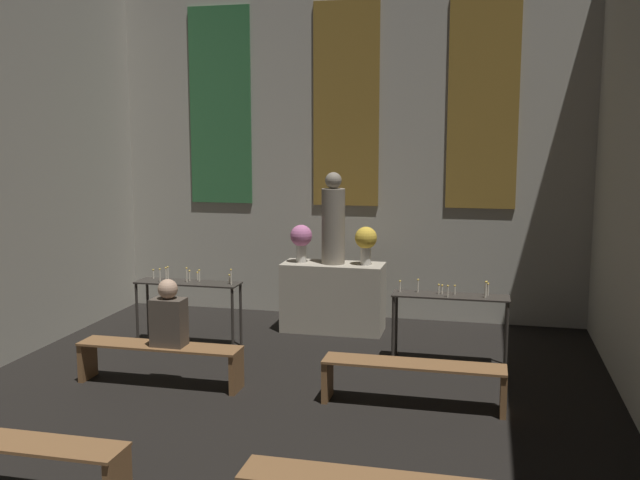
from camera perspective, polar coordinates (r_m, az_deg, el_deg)
wall_back at (r=10.67m, az=2.16°, el=8.07°), size 7.23×0.16×5.28m
altar at (r=9.99m, az=1.05°, el=-4.59°), size 1.41×0.58×0.96m
statue at (r=9.81m, az=1.07°, el=1.45°), size 0.32×0.32×1.27m
flower_vase_left at (r=9.95m, az=-1.51°, el=0.13°), size 0.30×0.30×0.53m
flower_vase_right at (r=9.76m, az=3.69°, el=-0.05°), size 0.30×0.30×0.53m
candle_rack_left at (r=9.38m, az=-10.50°, el=-4.08°), size 1.37×0.36×1.05m
candle_rack_right at (r=8.62m, az=10.39°, el=-5.19°), size 1.37×0.36×1.05m
pew_second_left at (r=6.07m, az=-23.52°, el=-15.54°), size 1.83×0.36×0.45m
pew_back_left at (r=8.10m, az=-12.70°, el=-9.03°), size 1.83×0.36×0.45m
pew_back_right at (r=7.36m, az=7.46°, el=-10.66°), size 1.83×0.36×0.45m
person_seated at (r=7.92m, az=-12.02°, el=-5.98°), size 0.36×0.24×0.74m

